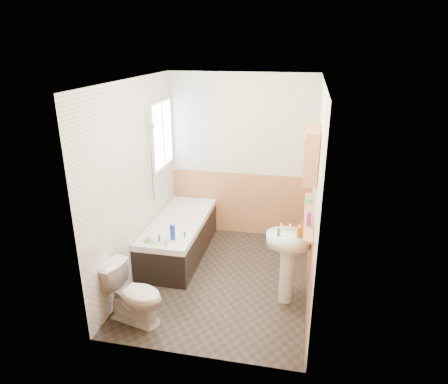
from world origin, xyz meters
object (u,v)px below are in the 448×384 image
at_px(toilet, 134,294).
at_px(sink, 288,254).
at_px(pine_shelf, 308,215).
at_px(medicine_cabinet, 311,154).
at_px(bathtub, 179,236).

height_order(toilet, sink, sink).
xyz_separation_m(pine_shelf, medicine_cabinet, (-0.03, -0.00, 0.73)).
xyz_separation_m(toilet, sink, (1.60, 0.70, 0.29)).
bearing_deg(medicine_cabinet, pine_shelf, 8.69).
bearing_deg(pine_shelf, bathtub, 162.92).
distance_m(bathtub, toilet, 1.51).
distance_m(bathtub, sink, 1.80).
relative_size(toilet, pine_shelf, 0.48).
bearing_deg(bathtub, toilet, -91.14).
xyz_separation_m(bathtub, toilet, (-0.03, -1.51, 0.05)).
bearing_deg(toilet, sink, -53.57).
relative_size(toilet, medicine_cabinet, 1.07).
height_order(toilet, medicine_cabinet, medicine_cabinet).
bearing_deg(medicine_cabinet, sink, -123.09).
relative_size(bathtub, pine_shelf, 1.23).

